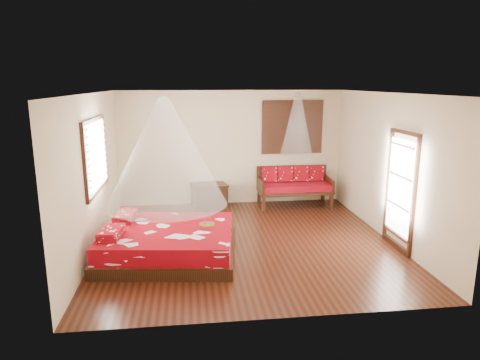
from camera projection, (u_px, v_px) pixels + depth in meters
name	position (u px, v px, depth m)	size (l,w,h in m)	color
room	(246.00, 170.00, 7.88)	(5.54, 5.54, 2.84)	black
bed	(168.00, 242.00, 7.49)	(2.50, 2.32, 0.65)	black
daybed	(294.00, 184.00, 10.56)	(1.78, 0.79, 0.94)	black
storage_chest	(209.00, 195.00, 10.43)	(0.94, 0.76, 0.57)	black
shutter_panel	(292.00, 127.00, 10.58)	(1.52, 0.06, 1.32)	black
window_left	(96.00, 155.00, 7.69)	(0.10, 1.74, 1.34)	black
glazed_door	(400.00, 191.00, 7.70)	(0.08, 1.02, 2.16)	black
wine_tray	(207.00, 222.00, 7.60)	(0.28, 0.28, 0.22)	brown
mosquito_net_main	(166.00, 152.00, 7.14)	(2.04, 2.04, 1.80)	white
mosquito_net_daybed	(297.00, 125.00, 10.10)	(0.78, 0.78, 1.50)	white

